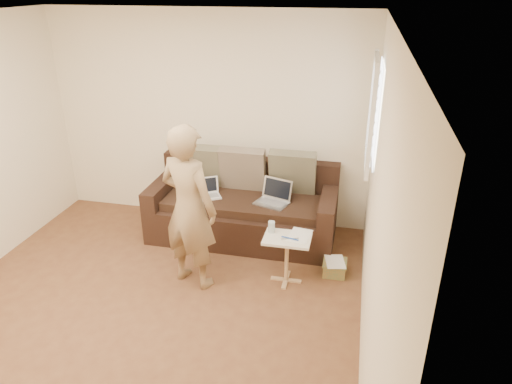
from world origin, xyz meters
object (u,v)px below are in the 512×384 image
sofa (243,204)px  laptop_silver (271,204)px  striped_box (335,268)px  drinking_glass (271,227)px  side_table (287,259)px  person (189,208)px  laptop_white (208,197)px

sofa → laptop_silver: (0.37, -0.10, 0.10)m
striped_box → drinking_glass: bearing=-166.2°
sofa → side_table: sofa is taller
drinking_glass → striped_box: bearing=13.8°
sofa → laptop_silver: 0.39m
person → side_table: bearing=-149.2°
sofa → striped_box: sofa is taller
person → side_table: (0.94, 0.21, -0.59)m
laptop_white → striped_box: laptop_white is taller
laptop_silver → laptop_white: 0.77m
sofa → striped_box: size_ratio=8.82×
laptop_white → striped_box: 1.69m
drinking_glass → striped_box: size_ratio=0.48×
laptop_white → person: (0.13, -0.94, 0.33)m
sofa → laptop_silver: size_ratio=5.97×
laptop_white → striped_box: bearing=-48.4°
side_table → striped_box: bearing=25.7°
laptop_silver → side_table: laptop_silver is taller
drinking_glass → laptop_white: bearing=143.7°
laptop_silver → drinking_glass: 0.66m
laptop_silver → side_table: 0.82m
drinking_glass → striped_box: drinking_glass is taller
laptop_silver → person: bearing=-106.7°
sofa → striped_box: 1.34m
sofa → drinking_glass: sofa is taller
laptop_white → drinking_glass: drinking_glass is taller
laptop_white → side_table: (1.07, -0.73, -0.26)m
striped_box → person: bearing=-162.8°
sofa → side_table: 1.07m
laptop_silver → side_table: (0.30, -0.72, -0.26)m
drinking_glass → laptop_silver: bearing=101.0°
laptop_white → drinking_glass: size_ratio=2.45×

